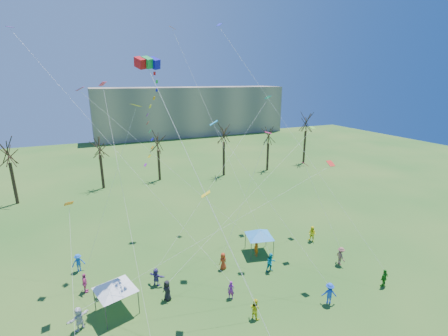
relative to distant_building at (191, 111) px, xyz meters
name	(u,v)px	position (x,y,z in m)	size (l,w,h in m)	color
ground	(254,332)	(-22.00, -82.00, -7.50)	(160.00, 160.00, 0.00)	#1E551B
distant_building	(191,111)	(0.00, 0.00, 0.00)	(60.00, 14.00, 15.00)	gray
bare_tree_row	(159,142)	(-20.38, -45.61, -0.41)	(67.58, 7.62, 10.95)	black
big_box_kite	(155,121)	(-26.63, -74.30, 6.97)	(2.97, 7.23, 20.69)	red
canopy_tent_white	(115,285)	(-30.74, -75.88, -5.05)	(3.70, 3.70, 2.89)	#3F3F44
canopy_tent_blue	(259,233)	(-16.30, -72.78, -5.22)	(3.50, 3.50, 2.69)	#3F3F44
festival_crowd	(219,279)	(-22.40, -76.45, -6.62)	(25.68, 14.04, 1.86)	red
small_kites_aloft	(200,126)	(-21.85, -70.81, 5.88)	(29.51, 18.80, 32.73)	orange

